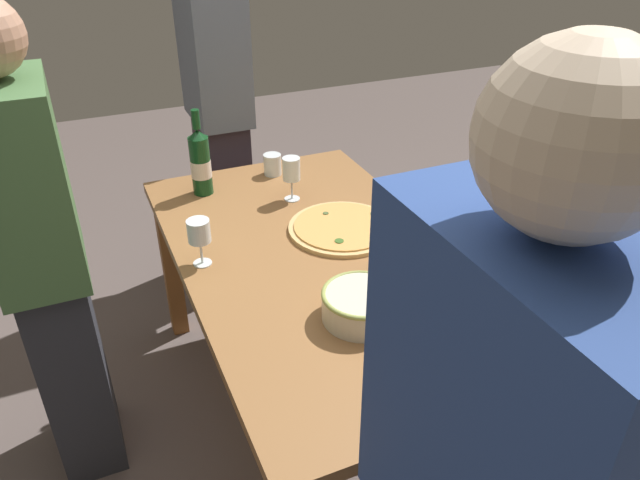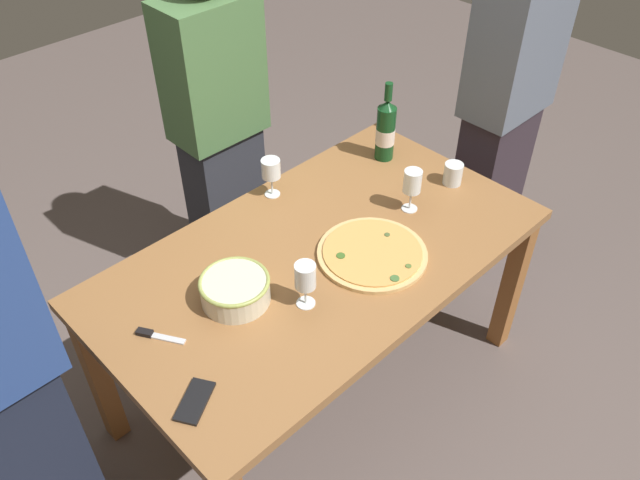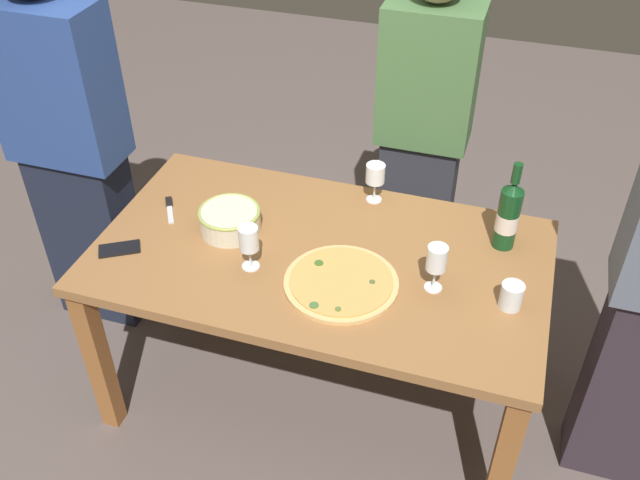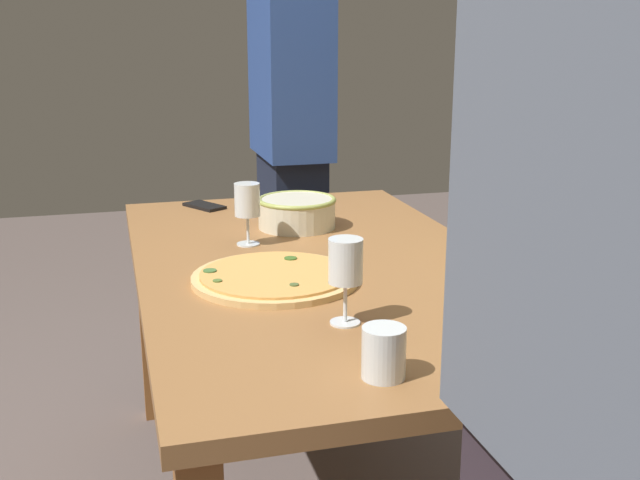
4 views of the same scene
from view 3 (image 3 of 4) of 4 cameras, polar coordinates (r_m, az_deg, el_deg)
ground_plane at (r=3.02m, az=0.00°, el=-12.04°), size 8.00×8.00×0.00m
dining_table at (r=2.55m, az=0.00°, el=-2.64°), size 1.60×0.90×0.75m
pizza at (r=2.36m, az=1.73°, el=-3.47°), size 0.39×0.39×0.02m
serving_bowl at (r=2.59m, az=-7.35°, el=1.69°), size 0.23×0.23×0.09m
wine_bottle at (r=2.53m, az=15.05°, el=1.99°), size 0.08×0.08×0.34m
wine_glass_near_pizza at (r=2.69m, az=4.52°, el=5.26°), size 0.07×0.07×0.16m
wine_glass_by_bottle at (r=2.30m, az=9.46°, el=-1.65°), size 0.07×0.07×0.17m
wine_glass_far_left at (r=2.37m, az=-5.81°, el=-0.06°), size 0.07×0.07×0.17m
cup_amber at (r=2.34m, az=15.29°, el=-4.39°), size 0.07×0.07×0.09m
cell_phone at (r=2.60m, az=-15.99°, el=-0.70°), size 0.16×0.13×0.01m
pizza_knife at (r=2.76m, az=-12.14°, el=2.65°), size 0.10×0.15×0.02m
person_host at (r=3.02m, az=-19.60°, el=6.95°), size 0.45×0.24×1.70m
person_guest_right at (r=3.09m, az=8.36°, el=8.54°), size 0.39×0.24×1.60m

